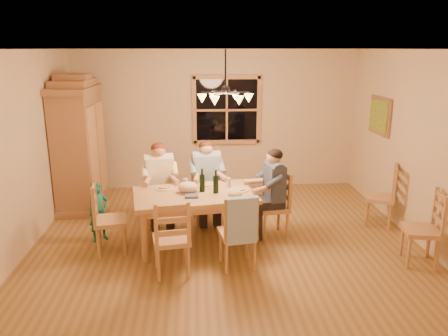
{
  "coord_description": "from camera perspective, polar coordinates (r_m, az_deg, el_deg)",
  "views": [
    {
      "loc": [
        -0.42,
        -5.97,
        2.71
      ],
      "look_at": [
        -0.01,
        0.1,
        1.04
      ],
      "focal_mm": 35.0,
      "sensor_mm": 36.0,
      "label": 1
    }
  ],
  "objects": [
    {
      "name": "armoire",
      "position": [
        7.96,
        -18.34,
        2.6
      ],
      "size": [
        0.66,
        1.4,
        2.3
      ],
      "color": "#946740",
      "rests_on": "floor"
    },
    {
      "name": "floor",
      "position": [
        6.58,
        0.17,
        -8.96
      ],
      "size": [
        5.5,
        5.5,
        0.0
      ],
      "primitive_type": "plane",
      "color": "olive",
      "rests_on": "ground"
    },
    {
      "name": "wine_bottle_a",
      "position": [
        6.12,
        -2.87,
        -1.59
      ],
      "size": [
        0.08,
        0.08,
        0.33
      ],
      "primitive_type": "cylinder",
      "color": "black",
      "rests_on": "dining_table"
    },
    {
      "name": "chair_spare_front",
      "position": [
        6.25,
        24.19,
        -8.74
      ],
      "size": [
        0.5,
        0.52,
        0.99
      ],
      "rotation": [
        0.0,
        0.0,
        1.36
      ],
      "color": "tan",
      "rests_on": "floor"
    },
    {
      "name": "wine_glass_b",
      "position": [
        6.33,
        0.62,
        -1.92
      ],
      "size": [
        0.06,
        0.06,
        0.14
      ],
      "primitive_type": "cylinder",
      "color": "silver",
      "rests_on": "dining_table"
    },
    {
      "name": "chair_spare_back",
      "position": [
        7.32,
        19.58,
        -4.77
      ],
      "size": [
        0.57,
        0.58,
        0.99
      ],
      "rotation": [
        0.0,
        0.0,
        1.14
      ],
      "color": "tan",
      "rests_on": "floor"
    },
    {
      "name": "wall_left",
      "position": [
        6.56,
        -24.57,
        1.99
      ],
      "size": [
        0.02,
        5.0,
        2.7
      ],
      "primitive_type": "cube",
      "color": "beige",
      "rests_on": "floor"
    },
    {
      "name": "chair_end_left",
      "position": [
        6.21,
        -14.51,
        -7.96
      ],
      "size": [
        0.48,
        0.5,
        0.99
      ],
      "rotation": [
        0.0,
        0.0,
        -1.41
      ],
      "color": "tan",
      "rests_on": "floor"
    },
    {
      "name": "adult_woman",
      "position": [
        6.78,
        -8.44,
        -0.79
      ],
      "size": [
        0.44,
        0.47,
        0.87
      ],
      "rotation": [
        0.0,
        0.0,
        3.3
      ],
      "color": "#F0E8BA",
      "rests_on": "floor"
    },
    {
      "name": "towel",
      "position": [
        5.31,
        2.28,
        -6.88
      ],
      "size": [
        0.39,
        0.16,
        0.58
      ],
      "primitive_type": "cube",
      "rotation": [
        0.0,
        0.0,
        0.16
      ],
      "color": "#98B2CD",
      "rests_on": "chair_near_right"
    },
    {
      "name": "chair_near_left",
      "position": [
        5.51,
        -6.83,
        -10.66
      ],
      "size": [
        0.5,
        0.48,
        0.99
      ],
      "rotation": [
        0.0,
        0.0,
        0.16
      ],
      "color": "tan",
      "rests_on": "floor"
    },
    {
      "name": "cloth_bundle",
      "position": [
        6.12,
        -4.73,
        -2.52
      ],
      "size": [
        0.28,
        0.22,
        0.15
      ],
      "primitive_type": "ellipsoid",
      "color": "beige",
      "rests_on": "dining_table"
    },
    {
      "name": "adult_slate_man",
      "position": [
        6.35,
        6.45,
        -1.84
      ],
      "size": [
        0.47,
        0.44,
        0.87
      ],
      "rotation": [
        0.0,
        0.0,
        1.73
      ],
      "color": "#3B475F",
      "rests_on": "floor"
    },
    {
      "name": "dining_table",
      "position": [
        6.14,
        -3.88,
        -4.21
      ],
      "size": [
        1.8,
        1.27,
        0.76
      ],
      "rotation": [
        0.0,
        0.0,
        0.16
      ],
      "color": "tan",
      "rests_on": "floor"
    },
    {
      "name": "chandelier",
      "position": [
        6.02,
        0.19,
        9.34
      ],
      "size": [
        0.77,
        0.68,
        0.71
      ],
      "color": "black",
      "rests_on": "ceiling"
    },
    {
      "name": "wall_right",
      "position": [
        6.9,
        23.63,
        2.71
      ],
      "size": [
        0.02,
        5.0,
        2.7
      ],
      "primitive_type": "cube",
      "color": "beige",
      "rests_on": "floor"
    },
    {
      "name": "wine_bottle_b",
      "position": [
        6.05,
        -1.08,
        -1.78
      ],
      "size": [
        0.08,
        0.08,
        0.33
      ],
      "primitive_type": "cylinder",
      "color": "black",
      "rests_on": "dining_table"
    },
    {
      "name": "chair_far_right",
      "position": [
        7.04,
        -2.24,
        -4.63
      ],
      "size": [
        0.5,
        0.48,
        0.99
      ],
      "rotation": [
        0.0,
        0.0,
        3.3
      ],
      "color": "tan",
      "rests_on": "floor"
    },
    {
      "name": "adult_plaid_man",
      "position": [
        6.88,
        -2.28,
        -0.41
      ],
      "size": [
        0.44,
        0.47,
        0.87
      ],
      "rotation": [
        0.0,
        0.0,
        3.3
      ],
      "color": "teal",
      "rests_on": "floor"
    },
    {
      "name": "napkin",
      "position": [
        5.94,
        -4.25,
        -3.68
      ],
      "size": [
        0.2,
        0.17,
        0.03
      ],
      "primitive_type": "cube",
      "rotation": [
        0.0,
        0.0,
        0.16
      ],
      "color": "#43517B",
      "rests_on": "dining_table"
    },
    {
      "name": "plate_plaid",
      "position": [
        6.37,
        -2.2,
        -2.37
      ],
      "size": [
        0.26,
        0.26,
        0.02
      ],
      "primitive_type": "cylinder",
      "color": "white",
      "rests_on": "dining_table"
    },
    {
      "name": "chair_end_right",
      "position": [
        6.53,
        6.3,
        -6.35
      ],
      "size": [
        0.48,
        0.5,
        0.99
      ],
      "rotation": [
        0.0,
        0.0,
        1.73
      ],
      "color": "tan",
      "rests_on": "floor"
    },
    {
      "name": "cap",
      "position": [
        5.89,
        1.45,
        -3.4
      ],
      "size": [
        0.2,
        0.2,
        0.11
      ],
      "primitive_type": "ellipsoid",
      "color": "#BEB87E",
      "rests_on": "dining_table"
    },
    {
      "name": "wall_back",
      "position": [
        8.59,
        -1.0,
        6.28
      ],
      "size": [
        5.5,
        0.02,
        2.7
      ],
      "primitive_type": "cube",
      "color": "beige",
      "rests_on": "floor"
    },
    {
      "name": "chair_near_right",
      "position": [
        5.64,
        1.72,
        -9.9
      ],
      "size": [
        0.5,
        0.48,
        0.99
      ],
      "rotation": [
        0.0,
        0.0,
        0.16
      ],
      "color": "tan",
      "rests_on": "floor"
    },
    {
      "name": "plate_slate",
      "position": [
        6.19,
        1.98,
        -2.91
      ],
      "size": [
        0.26,
        0.26,
        0.02
      ],
      "primitive_type": "cylinder",
      "color": "white",
      "rests_on": "dining_table"
    },
    {
      "name": "ceiling",
      "position": [
        5.99,
        0.19,
        15.28
      ],
      "size": [
        5.5,
        5.0,
        0.02
      ],
      "primitive_type": "cube",
      "color": "white",
      "rests_on": "wall_back"
    },
    {
      "name": "window",
      "position": [
        8.54,
        0.36,
        7.58
      ],
      "size": [
        1.3,
        0.06,
        1.3
      ],
      "color": "black",
      "rests_on": "wall_back"
    },
    {
      "name": "wine_glass_a",
      "position": [
        6.31,
        -5.06,
        -2.02
      ],
      "size": [
        0.06,
        0.06,
        0.14
      ],
      "primitive_type": "cylinder",
      "color": "silver",
      "rests_on": "dining_table"
    },
    {
      "name": "plate_woman",
      "position": [
        6.33,
        -7.78,
        -2.62
      ],
      "size": [
        0.26,
        0.26,
        0.02
      ],
      "primitive_type": "cylinder",
      "color": "white",
      "rests_on": "dining_table"
    },
    {
      "name": "child",
      "position": [
        6.56,
        -16.04,
        -5.56
      ],
      "size": [
        0.38,
        0.37,
        0.87
      ],
      "primitive_type": "imported",
      "rotation": [
        0.0,
        0.0,
        0.73
      ],
      "color": "#197464",
      "rests_on": "floor"
    },
    {
      "name": "painting",
      "position": [
        7.91,
        19.67,
        6.42
      ],
      "size": [
        0.06,
        0.78,
        0.64
      ],
      "color": "#946740",
      "rests_on": "wall_right"
    },
    {
      "name": "chair_far_left",
      "position": [
        6.95,
        -8.26,
        -5.05
      ],
      "size": [
        0.5,
        0.48,
        0.99
      ],
      "rotation": [
        0.0,
        0.0,
        3.3
      ],
      "color": "tan",
      "rests_on": "floor"
    }
  ]
}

